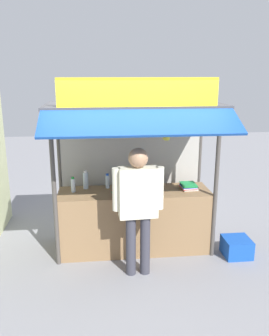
{
  "coord_description": "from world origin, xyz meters",
  "views": [
    {
      "loc": [
        -0.52,
        -4.8,
        2.59
      ],
      "look_at": [
        0.0,
        0.0,
        1.27
      ],
      "focal_mm": 37.45,
      "sensor_mm": 36.0,
      "label": 1
    }
  ],
  "objects_px": {
    "banana_bunch_inner_right": "(76,131)",
    "plastic_crate": "(237,247)",
    "water_bottle_mid_left": "(135,181)",
    "magazine_stack_back_right": "(121,195)",
    "water_bottle_front_right": "(73,185)",
    "vendor_person": "(138,201)",
    "water_bottle_far_right": "(107,181)",
    "banana_bunch_rightmost": "(191,129)",
    "banana_bunch_leftmost": "(167,134)",
    "magazine_stack_mid_right": "(189,186)",
    "water_bottle_back_left": "(86,180)"
  },
  "relations": [
    {
      "from": "water_bottle_mid_left",
      "to": "vendor_person",
      "type": "height_order",
      "value": "vendor_person"
    },
    {
      "from": "magazine_stack_back_right",
      "to": "banana_bunch_leftmost",
      "type": "height_order",
      "value": "banana_bunch_leftmost"
    },
    {
      "from": "water_bottle_front_right",
      "to": "banana_bunch_inner_right",
      "type": "bearing_deg",
      "value": -78.35
    },
    {
      "from": "water_bottle_back_left",
      "to": "banana_bunch_inner_right",
      "type": "xyz_separation_m",
      "value": [
        -0.07,
        -0.63,
        0.84
      ]
    },
    {
      "from": "magazine_stack_back_right",
      "to": "banana_bunch_inner_right",
      "type": "relative_size",
      "value": 1.26
    },
    {
      "from": "water_bottle_mid_left",
      "to": "plastic_crate",
      "type": "distance_m",
      "value": 1.77
    },
    {
      "from": "water_bottle_far_right",
      "to": "banana_bunch_leftmost",
      "type": "relative_size",
      "value": 0.72
    },
    {
      "from": "banana_bunch_rightmost",
      "to": "banana_bunch_inner_right",
      "type": "xyz_separation_m",
      "value": [
        -1.46,
        -0.0,
        -0.01
      ]
    },
    {
      "from": "magazine_stack_back_right",
      "to": "banana_bunch_rightmost",
      "type": "distance_m",
      "value": 1.3
    },
    {
      "from": "magazine_stack_back_right",
      "to": "banana_bunch_inner_right",
      "type": "xyz_separation_m",
      "value": [
        -0.57,
        -0.17,
        0.92
      ]
    },
    {
      "from": "banana_bunch_rightmost",
      "to": "vendor_person",
      "type": "xyz_separation_m",
      "value": [
        -0.71,
        -0.26,
        -0.86
      ]
    },
    {
      "from": "water_bottle_far_right",
      "to": "banana_bunch_inner_right",
      "type": "xyz_separation_m",
      "value": [
        -0.4,
        -0.62,
        0.86
      ]
    },
    {
      "from": "magazine_stack_back_right",
      "to": "water_bottle_far_right",
      "type": "bearing_deg",
      "value": 110.89
    },
    {
      "from": "magazine_stack_back_right",
      "to": "vendor_person",
      "type": "bearing_deg",
      "value": -66.68
    },
    {
      "from": "water_bottle_far_right",
      "to": "water_bottle_back_left",
      "type": "height_order",
      "value": "water_bottle_back_left"
    },
    {
      "from": "banana_bunch_leftmost",
      "to": "banana_bunch_inner_right",
      "type": "bearing_deg",
      "value": -179.94
    },
    {
      "from": "vendor_person",
      "to": "banana_bunch_leftmost",
      "type": "bearing_deg",
      "value": 30.12
    },
    {
      "from": "water_bottle_back_left",
      "to": "vendor_person",
      "type": "xyz_separation_m",
      "value": [
        0.68,
        -0.89,
        -0.02
      ]
    },
    {
      "from": "banana_bunch_inner_right",
      "to": "magazine_stack_back_right",
      "type": "bearing_deg",
      "value": 16.36
    },
    {
      "from": "banana_bunch_leftmost",
      "to": "banana_bunch_inner_right",
      "type": "height_order",
      "value": "same"
    },
    {
      "from": "water_bottle_mid_left",
      "to": "water_bottle_far_right",
      "type": "relative_size",
      "value": 1.27
    },
    {
      "from": "banana_bunch_rightmost",
      "to": "banana_bunch_inner_right",
      "type": "distance_m",
      "value": 1.46
    },
    {
      "from": "water_bottle_far_right",
      "to": "banana_bunch_rightmost",
      "type": "relative_size",
      "value": 0.94
    },
    {
      "from": "water_bottle_front_right",
      "to": "magazine_stack_back_right",
      "type": "height_order",
      "value": "water_bottle_front_right"
    },
    {
      "from": "water_bottle_front_right",
      "to": "banana_bunch_leftmost",
      "type": "distance_m",
      "value": 1.57
    },
    {
      "from": "banana_bunch_leftmost",
      "to": "banana_bunch_inner_right",
      "type": "relative_size",
      "value": 1.33
    },
    {
      "from": "water_bottle_far_right",
      "to": "magazine_stack_back_right",
      "type": "height_order",
      "value": "water_bottle_far_right"
    },
    {
      "from": "plastic_crate",
      "to": "vendor_person",
      "type": "bearing_deg",
      "value": -168.23
    },
    {
      "from": "water_bottle_front_right",
      "to": "plastic_crate",
      "type": "xyz_separation_m",
      "value": [
        2.34,
        -0.44,
        -0.89
      ]
    },
    {
      "from": "water_bottle_front_right",
      "to": "banana_bunch_inner_right",
      "type": "distance_m",
      "value": 1.0
    },
    {
      "from": "magazine_stack_mid_right",
      "to": "banana_bunch_inner_right",
      "type": "xyz_separation_m",
      "value": [
        -1.59,
        -0.44,
        0.92
      ]
    },
    {
      "from": "water_bottle_mid_left",
      "to": "water_bottle_far_right",
      "type": "bearing_deg",
      "value": 166.45
    },
    {
      "from": "water_bottle_far_right",
      "to": "water_bottle_back_left",
      "type": "xyz_separation_m",
      "value": [
        -0.32,
        0.01,
        0.03
      ]
    },
    {
      "from": "water_bottle_far_right",
      "to": "vendor_person",
      "type": "height_order",
      "value": "vendor_person"
    },
    {
      "from": "banana_bunch_inner_right",
      "to": "vendor_person",
      "type": "height_order",
      "value": "banana_bunch_inner_right"
    },
    {
      "from": "banana_bunch_inner_right",
      "to": "plastic_crate",
      "type": "relative_size",
      "value": 0.61
    },
    {
      "from": "water_bottle_far_right",
      "to": "water_bottle_front_right",
      "type": "bearing_deg",
      "value": -166.28
    },
    {
      "from": "water_bottle_front_right",
      "to": "vendor_person",
      "type": "bearing_deg",
      "value": -41.43
    },
    {
      "from": "magazine_stack_back_right",
      "to": "plastic_crate",
      "type": "height_order",
      "value": "magazine_stack_back_right"
    },
    {
      "from": "magazine_stack_mid_right",
      "to": "vendor_person",
      "type": "xyz_separation_m",
      "value": [
        -0.84,
        -0.7,
        0.07
      ]
    },
    {
      "from": "banana_bunch_rightmost",
      "to": "water_bottle_mid_left",
      "type": "bearing_deg",
      "value": 141.97
    },
    {
      "from": "water_bottle_back_left",
      "to": "magazine_stack_mid_right",
      "type": "bearing_deg",
      "value": -6.98
    },
    {
      "from": "water_bottle_back_left",
      "to": "water_bottle_far_right",
      "type": "bearing_deg",
      "value": -2.32
    },
    {
      "from": "vendor_person",
      "to": "banana_bunch_rightmost",
      "type": "bearing_deg",
      "value": 17.06
    },
    {
      "from": "water_bottle_far_right",
      "to": "magazine_stack_mid_right",
      "type": "relative_size",
      "value": 0.82
    },
    {
      "from": "water_bottle_back_left",
      "to": "banana_bunch_rightmost",
      "type": "distance_m",
      "value": 1.74
    },
    {
      "from": "vendor_person",
      "to": "plastic_crate",
      "type": "distance_m",
      "value": 1.76
    },
    {
      "from": "banana_bunch_inner_right",
      "to": "vendor_person",
      "type": "bearing_deg",
      "value": -19.02
    },
    {
      "from": "magazine_stack_mid_right",
      "to": "banana_bunch_leftmost",
      "type": "xyz_separation_m",
      "value": [
        -0.44,
        -0.44,
        0.86
      ]
    },
    {
      "from": "water_bottle_far_right",
      "to": "banana_bunch_inner_right",
      "type": "height_order",
      "value": "banana_bunch_inner_right"
    }
  ]
}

